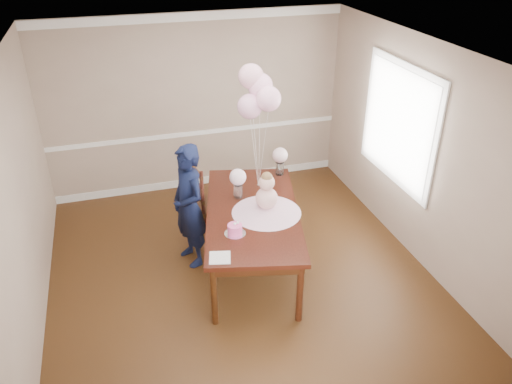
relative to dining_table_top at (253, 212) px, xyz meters
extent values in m
cube|color=#321C0C|center=(-0.20, -0.18, -0.78)|extent=(4.50, 5.00, 0.00)
cube|color=white|center=(-0.20, -0.18, 1.92)|extent=(4.50, 5.00, 0.02)
cube|color=gray|center=(-0.20, 2.32, 0.57)|extent=(4.50, 0.02, 2.70)
cube|color=gray|center=(-0.20, -2.68, 0.57)|extent=(4.50, 0.02, 2.70)
cube|color=gray|center=(-2.45, -0.18, 0.57)|extent=(0.02, 5.00, 2.70)
cube|color=gray|center=(2.05, -0.18, 0.57)|extent=(0.02, 5.00, 2.70)
cube|color=white|center=(-0.20, 2.31, 0.12)|extent=(4.50, 0.02, 0.07)
cube|color=white|center=(-0.20, 2.31, 1.85)|extent=(4.50, 0.02, 0.12)
cube|color=white|center=(-0.20, 2.31, -0.72)|extent=(4.50, 0.02, 0.12)
cube|color=white|center=(2.03, 0.32, 0.77)|extent=(0.02, 1.66, 1.56)
cube|color=white|center=(2.01, 0.32, 0.77)|extent=(0.01, 1.50, 1.40)
cube|color=black|center=(0.00, 0.00, 0.00)|extent=(1.56, 2.35, 0.05)
cube|color=black|center=(0.00, 0.00, -0.08)|extent=(1.43, 2.22, 0.11)
cylinder|color=black|center=(-0.67, -0.86, -0.40)|extent=(0.09, 0.09, 0.75)
cylinder|color=black|center=(0.21, -1.07, -0.40)|extent=(0.09, 0.09, 0.75)
cylinder|color=black|center=(-0.21, 1.07, -0.40)|extent=(0.09, 0.09, 0.75)
cylinder|color=black|center=(0.67, 0.86, -0.40)|extent=(0.09, 0.09, 0.75)
cone|color=#DFA4C0|center=(0.14, -0.09, 0.08)|extent=(0.99, 0.99, 0.11)
sphere|color=pink|center=(0.14, -0.09, 0.22)|extent=(0.26, 0.26, 0.26)
sphere|color=beige|center=(0.14, -0.09, 0.43)|extent=(0.18, 0.18, 0.18)
sphere|color=brown|center=(0.14, -0.09, 0.49)|extent=(0.13, 0.13, 0.13)
cylinder|color=white|center=(-0.32, -0.42, 0.03)|extent=(0.29, 0.29, 0.01)
cylinder|color=#EC4A9C|center=(-0.32, -0.42, 0.09)|extent=(0.20, 0.20, 0.11)
sphere|color=white|center=(-0.32, -0.42, 0.16)|extent=(0.03, 0.03, 0.03)
sphere|color=white|center=(-0.29, -0.41, 0.16)|extent=(0.03, 0.03, 0.03)
cylinder|color=white|center=(-0.08, 0.35, 0.11)|extent=(0.13, 0.13, 0.17)
sphere|color=white|center=(-0.08, 0.35, 0.31)|extent=(0.20, 0.20, 0.20)
cylinder|color=silver|center=(0.61, 0.79, 0.11)|extent=(0.13, 0.13, 0.17)
sphere|color=#F5CED3|center=(0.61, 0.79, 0.31)|extent=(0.20, 0.20, 0.20)
cube|color=silver|center=(-0.58, -0.80, 0.03)|extent=(0.26, 0.26, 0.01)
cylinder|color=silver|center=(0.24, 0.55, 0.04)|extent=(0.05, 0.05, 0.02)
sphere|color=#EBA6C8|center=(0.14, 0.58, 1.11)|extent=(0.30, 0.30, 0.30)
sphere|color=#FFB4D2|center=(0.34, 0.47, 1.21)|extent=(0.30, 0.30, 0.30)
sphere|color=#FFB4D6|center=(0.29, 0.65, 1.32)|extent=(0.30, 0.30, 0.30)
sphere|color=#F0AABC|center=(0.19, 0.70, 1.43)|extent=(0.30, 0.30, 0.30)
cylinder|color=white|center=(0.19, 0.56, 0.49)|extent=(0.10, 0.03, 0.90)
cylinder|color=silver|center=(0.29, 0.51, 0.54)|extent=(0.10, 0.08, 1.01)
cylinder|color=white|center=(0.27, 0.60, 0.60)|extent=(0.05, 0.10, 1.12)
cylinder|color=white|center=(0.22, 0.62, 0.65)|extent=(0.06, 0.13, 1.22)
cube|color=#391E0F|center=(-0.30, 0.79, -0.29)|extent=(0.55, 0.55, 0.06)
cylinder|color=#3A140F|center=(-0.47, 0.56, -0.54)|extent=(0.05, 0.05, 0.47)
cylinder|color=black|center=(-0.08, 0.62, -0.54)|extent=(0.05, 0.05, 0.47)
cylinder|color=#3E1F10|center=(-0.52, 0.96, -0.54)|extent=(0.05, 0.05, 0.47)
cylinder|color=black|center=(-0.13, 1.01, -0.54)|extent=(0.05, 0.05, 0.47)
cylinder|color=#3D1710|center=(-0.49, 0.56, 0.03)|extent=(0.05, 0.05, 0.62)
cylinder|color=#38190F|center=(-0.54, 0.95, 0.03)|extent=(0.05, 0.05, 0.62)
cube|color=#331C0E|center=(-0.52, 0.76, -0.10)|extent=(0.09, 0.44, 0.06)
cube|color=#3C1810|center=(-0.52, 0.76, 0.08)|extent=(0.09, 0.44, 0.06)
cube|color=#3A1F10|center=(-0.52, 0.76, 0.25)|extent=(0.09, 0.44, 0.06)
imported|color=black|center=(-0.70, 0.33, 0.01)|extent=(0.54, 0.67, 1.59)
camera|label=1|loc=(-1.41, -4.84, 3.11)|focal=35.00mm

